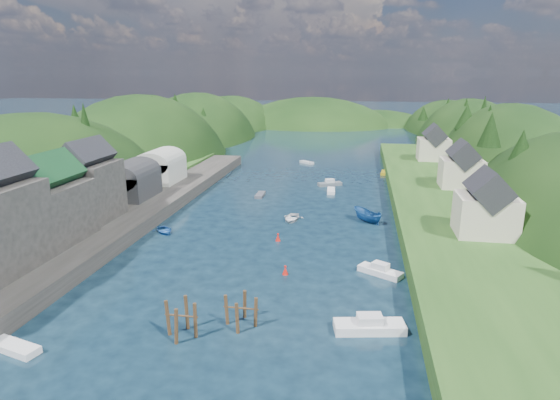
% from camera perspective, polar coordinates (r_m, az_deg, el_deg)
% --- Properties ---
extents(ground, '(600.00, 600.00, 0.00)m').
position_cam_1_polar(ground, '(90.57, 2.37, 1.16)').
color(ground, black).
rests_on(ground, ground).
extents(hillside_left, '(44.00, 245.56, 52.00)m').
position_cam_1_polar(hillside_left, '(129.00, -16.36, 1.14)').
color(hillside_left, black).
rests_on(hillside_left, ground).
extents(hillside_right, '(36.00, 245.56, 48.00)m').
position_cam_1_polar(hillside_right, '(120.73, 25.70, -0.41)').
color(hillside_right, black).
rests_on(hillside_right, ground).
extents(far_hills, '(103.00, 68.00, 44.00)m').
position_cam_1_polar(far_hills, '(213.90, 7.05, 6.29)').
color(far_hills, black).
rests_on(far_hills, ground).
extents(hill_trees, '(92.11, 148.40, 12.47)m').
position_cam_1_polar(hill_trees, '(102.92, 3.57, 9.10)').
color(hill_trees, black).
rests_on(hill_trees, ground).
extents(quay_left, '(12.00, 110.00, 2.00)m').
position_cam_1_polar(quay_left, '(70.35, -20.86, -3.17)').
color(quay_left, '#2D2B28').
rests_on(quay_left, ground).
extents(terrace_left_grass, '(12.00, 110.00, 2.50)m').
position_cam_1_polar(terrace_left_grass, '(74.03, -25.56, -2.58)').
color(terrace_left_grass, '#234719').
rests_on(terrace_left_grass, ground).
extents(quayside_buildings, '(8.00, 35.84, 12.90)m').
position_cam_1_polar(quayside_buildings, '(59.21, -29.68, -1.40)').
color(quayside_buildings, '#2D2B28').
rests_on(quayside_buildings, quay_left).
extents(boat_sheds, '(7.00, 21.00, 7.50)m').
position_cam_1_polar(boat_sheds, '(86.40, -15.98, 3.48)').
color(boat_sheds, '#2D2D30').
rests_on(boat_sheds, quay_left).
extents(terrace_right, '(16.00, 120.00, 2.40)m').
position_cam_1_polar(terrace_right, '(81.06, 19.22, -0.51)').
color(terrace_right, '#234719').
rests_on(terrace_right, ground).
extents(right_bank_cottages, '(9.00, 59.24, 8.41)m').
position_cam_1_polar(right_bank_cottages, '(88.57, 20.57, 3.75)').
color(right_bank_cottages, beige).
rests_on(right_bank_cottages, terrace_right).
extents(piling_cluster_near, '(2.96, 2.79, 3.82)m').
position_cam_1_polar(piling_cluster_near, '(42.33, -11.89, -14.34)').
color(piling_cluster_near, '#382314').
rests_on(piling_cluster_near, ground).
extents(piling_cluster_far, '(3.20, 2.99, 3.40)m').
position_cam_1_polar(piling_cluster_far, '(43.30, -4.76, -13.63)').
color(piling_cluster_far, '#382314').
rests_on(piling_cluster_far, ground).
extents(channel_buoy_near, '(0.70, 0.70, 1.10)m').
position_cam_1_polar(channel_buoy_near, '(53.30, 0.65, -8.58)').
color(channel_buoy_near, '#B0160E').
rests_on(channel_buoy_near, ground).
extents(channel_buoy_far, '(0.70, 0.70, 1.10)m').
position_cam_1_polar(channel_buoy_far, '(63.43, -0.25, -4.60)').
color(channel_buoy_far, '#B0160E').
rests_on(channel_buoy_far, ground).
extents(moored_boats, '(37.35, 98.66, 2.13)m').
position_cam_1_polar(moored_boats, '(56.38, -0.75, -7.04)').
color(moored_boats, '#4E5059').
rests_on(moored_boats, ground).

